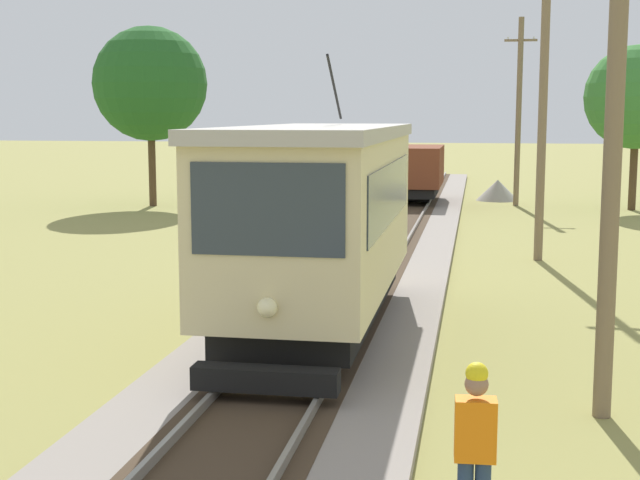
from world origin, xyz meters
TOP-DOWN VIEW (x-y plane):
  - red_tram at (0.00, 17.06)m, footprint 2.60×8.54m
  - freight_car at (0.00, 41.12)m, footprint 2.40×5.20m
  - utility_pole_near_tram at (4.46, 13.68)m, footprint 1.40×0.36m
  - utility_pole_mid at (4.46, 26.87)m, footprint 1.40×0.45m
  - utility_pole_far at (4.46, 41.85)m, footprint 1.40×0.38m
  - gravel_pile at (3.70, 44.25)m, footprint 2.01×2.01m
  - track_worker at (2.77, 9.61)m, footprint 0.39×0.26m
  - tree_right_near at (-11.38, 39.02)m, footprint 4.96×4.96m
  - tree_left_far at (9.22, 40.92)m, footprint 4.33×4.33m

SIDE VIEW (x-z plane):
  - gravel_pile at x=3.70m, z-range 0.00..0.98m
  - track_worker at x=2.77m, z-range 0.09..1.88m
  - freight_car at x=0.00m, z-range 0.40..2.71m
  - red_tram at x=0.00m, z-range -0.20..4.59m
  - utility_pole_near_tram at x=4.46m, z-range 0.10..7.70m
  - utility_pole_far at x=4.46m, z-range 0.10..8.28m
  - utility_pole_mid at x=4.46m, z-range 0.10..8.58m
  - tree_left_far at x=9.22m, z-range 1.27..8.17m
  - tree_right_near at x=-11.38m, z-range 1.42..9.24m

